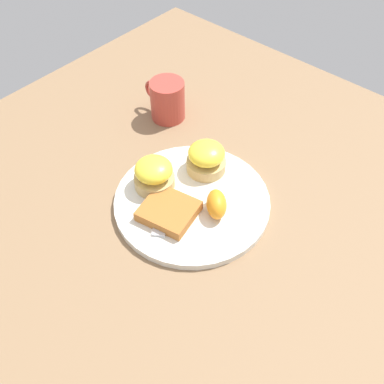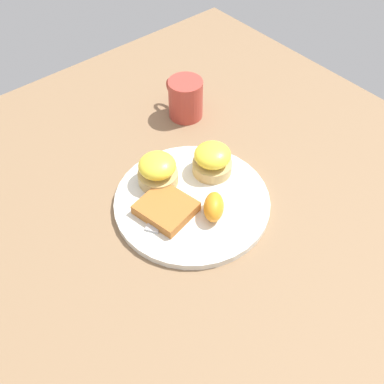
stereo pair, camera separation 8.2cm
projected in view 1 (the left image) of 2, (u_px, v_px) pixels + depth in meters
The scene contains 8 objects.
ground_plane at pixel (192, 204), 0.84m from camera, with size 1.10×1.10×0.00m, color #846647.
plate at pixel (192, 202), 0.84m from camera, with size 0.29×0.29×0.01m, color silver.
sandwich_benedict_left at pixel (206, 158), 0.86m from camera, with size 0.08×0.08×0.06m.
sandwich_benedict_right at pixel (154, 174), 0.83m from camera, with size 0.08×0.08×0.06m.
hashbrown_patty at pixel (169, 211), 0.80m from camera, with size 0.09×0.09×0.02m, color #AB652B.
orange_wedge at pixel (216, 204), 0.79m from camera, with size 0.06×0.04×0.04m, color orange.
fork at pixel (168, 195), 0.83m from camera, with size 0.14×0.19×0.00m.
cup at pixel (167, 100), 0.98m from camera, with size 0.11×0.08×0.09m.
Camera 1 is at (-0.36, 0.41, 0.65)m, focal length 42.00 mm.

